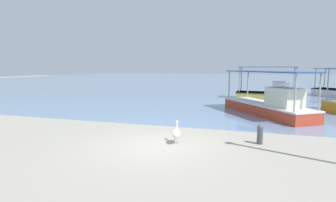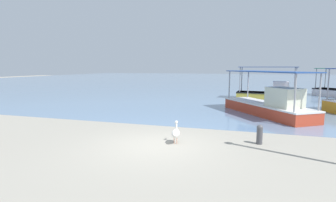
{
  "view_description": "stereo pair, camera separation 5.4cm",
  "coord_description": "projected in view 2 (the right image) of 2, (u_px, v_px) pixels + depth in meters",
  "views": [
    {
      "loc": [
        3.0,
        -8.34,
        2.74
      ],
      "look_at": [
        -1.14,
        5.36,
        0.86
      ],
      "focal_mm": 28.0,
      "sensor_mm": 36.0,
      "label": 1
    },
    {
      "loc": [
        3.06,
        -8.32,
        2.74
      ],
      "look_at": [
        -1.14,
        5.36,
        0.86
      ],
      "focal_mm": 28.0,
      "sensor_mm": 36.0,
      "label": 2
    }
  ],
  "objects": [
    {
      "name": "pelican",
      "position": [
        176.0,
        133.0,
        9.39
      ],
      "size": [
        0.33,
        0.81,
        0.8
      ],
      "color": "#E0997A",
      "rests_on": "ground"
    },
    {
      "name": "mooring_bollard",
      "position": [
        260.0,
        134.0,
        9.29
      ],
      "size": [
        0.22,
        0.22,
        0.71
      ],
      "color": "#47474C",
      "rests_on": "ground"
    },
    {
      "name": "harbor_water",
      "position": [
        233.0,
        80.0,
        54.64
      ],
      "size": [
        110.0,
        90.0,
        0.0
      ],
      "primitive_type": "cube",
      "color": "#6886A7",
      "rests_on": "ground"
    },
    {
      "name": "ground",
      "position": [
        154.0,
        146.0,
        9.14
      ],
      "size": [
        120.0,
        120.0,
        0.0
      ],
      "primitive_type": "plane",
      "color": "#9C9587"
    },
    {
      "name": "fishing_boat_center",
      "position": [
        269.0,
        92.0,
        22.0
      ],
      "size": [
        4.95,
        2.12,
        2.73
      ],
      "color": "gold",
      "rests_on": "harbor_water"
    },
    {
      "name": "fishing_boat_near_left",
      "position": [
        269.0,
        104.0,
        14.7
      ],
      "size": [
        4.98,
        6.18,
        2.48
      ],
      "color": "#C03D25",
      "rests_on": "harbor_water"
    }
  ]
}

